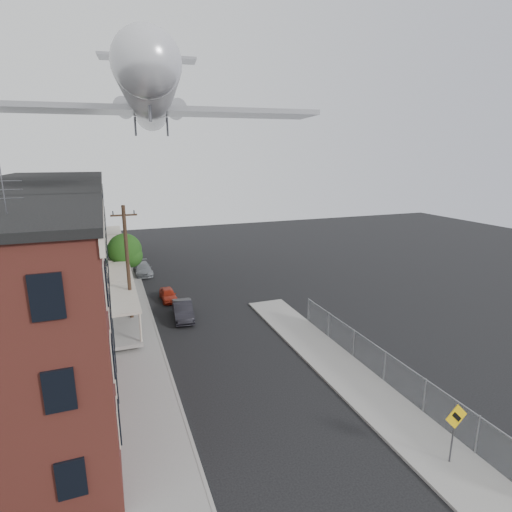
{
  "coord_description": "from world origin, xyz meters",
  "views": [
    {
      "loc": [
        -6.71,
        -11.16,
        12.26
      ],
      "look_at": [
        0.59,
        8.24,
        7.1
      ],
      "focal_mm": 28.0,
      "sensor_mm": 36.0,
      "label": 1
    }
  ],
  "objects_px": {
    "utility_pole": "(128,265)",
    "car_mid": "(183,310)",
    "warning_sign": "(455,424)",
    "airplane": "(150,99)",
    "car_near": "(168,295)",
    "street_tree": "(126,252)",
    "car_far": "(143,269)"
  },
  "relations": [
    {
      "from": "utility_pole",
      "to": "car_mid",
      "type": "distance_m",
      "value": 5.52
    },
    {
      "from": "warning_sign",
      "to": "car_mid",
      "type": "bearing_deg",
      "value": 111.25
    },
    {
      "from": "warning_sign",
      "to": "airplane",
      "type": "bearing_deg",
      "value": 106.98
    },
    {
      "from": "utility_pole",
      "to": "car_near",
      "type": "xyz_separation_m",
      "value": [
        3.33,
        4.5,
        -4.14
      ]
    },
    {
      "from": "street_tree",
      "to": "airplane",
      "type": "bearing_deg",
      "value": -41.52
    },
    {
      "from": "car_near",
      "to": "warning_sign",
      "type": "bearing_deg",
      "value": -72.54
    },
    {
      "from": "utility_pole",
      "to": "car_far",
      "type": "xyz_separation_m",
      "value": [
        2.0,
        13.56,
        -4.05
      ]
    },
    {
      "from": "utility_pole",
      "to": "warning_sign",
      "type": "bearing_deg",
      "value": -59.52
    },
    {
      "from": "warning_sign",
      "to": "car_far",
      "type": "bearing_deg",
      "value": 105.77
    },
    {
      "from": "utility_pole",
      "to": "car_mid",
      "type": "height_order",
      "value": "utility_pole"
    },
    {
      "from": "car_mid",
      "to": "car_near",
      "type": "bearing_deg",
      "value": 101.16
    },
    {
      "from": "utility_pole",
      "to": "airplane",
      "type": "relative_size",
      "value": 0.29
    },
    {
      "from": "car_mid",
      "to": "airplane",
      "type": "relative_size",
      "value": 0.13
    },
    {
      "from": "car_near",
      "to": "car_far",
      "type": "bearing_deg",
      "value": 97.33
    },
    {
      "from": "utility_pole",
      "to": "street_tree",
      "type": "distance_m",
      "value": 10.0
    },
    {
      "from": "warning_sign",
      "to": "car_far",
      "type": "relative_size",
      "value": 0.65
    },
    {
      "from": "street_tree",
      "to": "car_far",
      "type": "height_order",
      "value": "street_tree"
    },
    {
      "from": "car_near",
      "to": "car_far",
      "type": "distance_m",
      "value": 9.15
    },
    {
      "from": "street_tree",
      "to": "car_mid",
      "type": "bearing_deg",
      "value": -70.71
    },
    {
      "from": "car_near",
      "to": "street_tree",
      "type": "bearing_deg",
      "value": 117.95
    },
    {
      "from": "car_mid",
      "to": "airplane",
      "type": "height_order",
      "value": "airplane"
    },
    {
      "from": "car_near",
      "to": "car_mid",
      "type": "relative_size",
      "value": 0.77
    },
    {
      "from": "warning_sign",
      "to": "airplane",
      "type": "distance_m",
      "value": 31.53
    },
    {
      "from": "car_near",
      "to": "utility_pole",
      "type": "bearing_deg",
      "value": -127.56
    },
    {
      "from": "car_near",
      "to": "airplane",
      "type": "xyz_separation_m",
      "value": [
        -0.22,
        2.96,
        16.43
      ]
    },
    {
      "from": "airplane",
      "to": "warning_sign",
      "type": "bearing_deg",
      "value": -73.02
    },
    {
      "from": "car_near",
      "to": "car_mid",
      "type": "height_order",
      "value": "car_mid"
    },
    {
      "from": "car_near",
      "to": "car_mid",
      "type": "xyz_separation_m",
      "value": [
        0.47,
        -4.5,
        0.13
      ]
    },
    {
      "from": "car_far",
      "to": "airplane",
      "type": "distance_m",
      "value": 17.48
    },
    {
      "from": "car_near",
      "to": "car_far",
      "type": "relative_size",
      "value": 0.73
    },
    {
      "from": "car_far",
      "to": "utility_pole",
      "type": "bearing_deg",
      "value": -100.44
    },
    {
      "from": "car_near",
      "to": "car_mid",
      "type": "distance_m",
      "value": 4.53
    }
  ]
}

